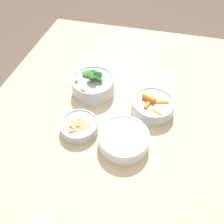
{
  "coord_description": "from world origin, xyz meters",
  "views": [
    {
      "loc": [
        0.57,
        0.12,
        1.41
      ],
      "look_at": [
        0.04,
        -0.0,
        0.78
      ],
      "focal_mm": 35.0,
      "sensor_mm": 36.0,
      "label": 1
    }
  ],
  "objects_px": {
    "bowl_carrots": "(153,106)",
    "bowl_beans_hotdog": "(124,139)",
    "bowl_greens": "(93,84)",
    "bowl_cookies": "(79,126)"
  },
  "relations": [
    {
      "from": "bowl_cookies",
      "to": "bowl_greens",
      "type": "bearing_deg",
      "value": -177.65
    },
    {
      "from": "bowl_greens",
      "to": "bowl_beans_hotdog",
      "type": "height_order",
      "value": "bowl_greens"
    },
    {
      "from": "bowl_beans_hotdog",
      "to": "bowl_cookies",
      "type": "distance_m",
      "value": 0.17
    },
    {
      "from": "bowl_greens",
      "to": "bowl_beans_hotdog",
      "type": "xyz_separation_m",
      "value": [
        0.23,
        0.18,
        -0.01
      ]
    },
    {
      "from": "bowl_carrots",
      "to": "bowl_greens",
      "type": "distance_m",
      "value": 0.26
    },
    {
      "from": "bowl_greens",
      "to": "bowl_cookies",
      "type": "xyz_separation_m",
      "value": [
        0.21,
        0.01,
        -0.02
      ]
    },
    {
      "from": "bowl_carrots",
      "to": "bowl_greens",
      "type": "relative_size",
      "value": 0.92
    },
    {
      "from": "bowl_carrots",
      "to": "bowl_beans_hotdog",
      "type": "height_order",
      "value": "bowl_carrots"
    },
    {
      "from": "bowl_carrots",
      "to": "bowl_greens",
      "type": "xyz_separation_m",
      "value": [
        -0.05,
        -0.26,
        0.01
      ]
    },
    {
      "from": "bowl_beans_hotdog",
      "to": "bowl_cookies",
      "type": "xyz_separation_m",
      "value": [
        -0.02,
        -0.17,
        -0.0
      ]
    }
  ]
}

